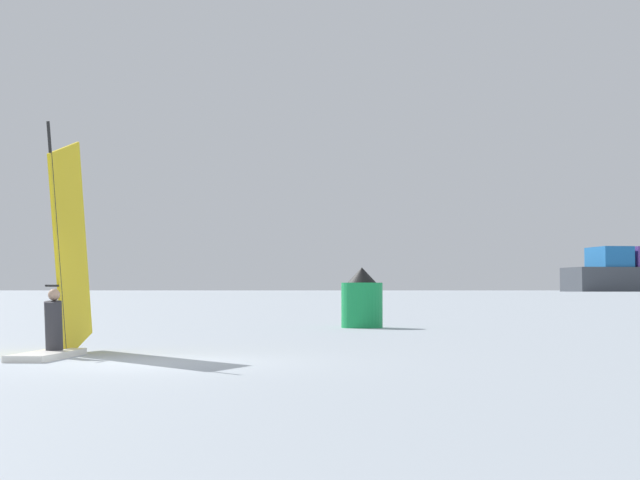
# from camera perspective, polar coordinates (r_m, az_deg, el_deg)

# --- Properties ---
(ground_plane) EXTENTS (4000.00, 4000.00, 0.00)m
(ground_plane) POSITION_cam_1_polar(r_m,az_deg,el_deg) (18.11, -9.67, -6.63)
(ground_plane) COLOR #9EA8B2
(windsurfer) EXTENTS (0.74, 3.97, 4.43)m
(windsurfer) POSITION_cam_1_polar(r_m,az_deg,el_deg) (20.32, -13.96, -2.71)
(windsurfer) COLOR white
(windsurfer) RESTS_ON ground_plane
(channel_buoy) EXTENTS (1.34, 1.34, 1.96)m
(channel_buoy) POSITION_cam_1_polar(r_m,az_deg,el_deg) (33.99, 2.30, -3.34)
(channel_buoy) COLOR #19994C
(channel_buoy) RESTS_ON ground_plane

